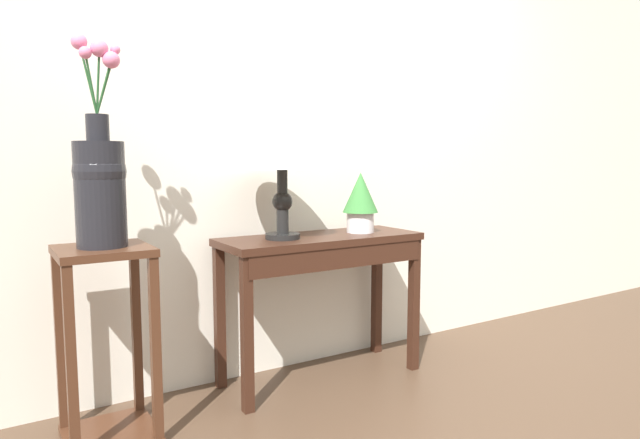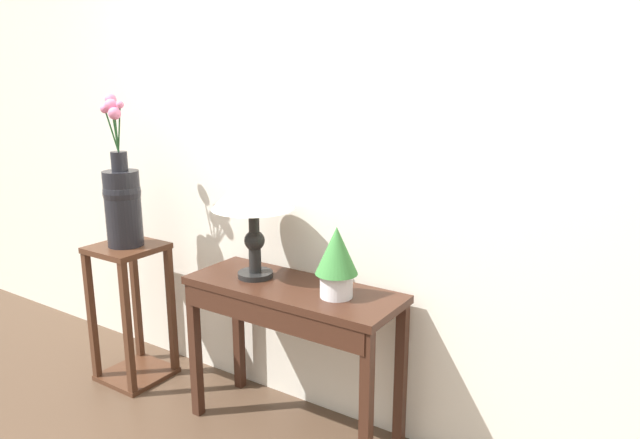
# 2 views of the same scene
# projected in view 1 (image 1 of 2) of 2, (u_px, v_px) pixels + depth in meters

# --- Properties ---
(back_wall_with_art) EXTENTS (9.00, 0.10, 2.80)m
(back_wall_with_art) POSITION_uv_depth(u_px,v_px,m) (316.00, 102.00, 2.95)
(back_wall_with_art) COLOR silver
(back_wall_with_art) RESTS_ON ground
(console_table) EXTENTS (1.01, 0.38, 0.73)m
(console_table) POSITION_uv_depth(u_px,v_px,m) (323.00, 260.00, 2.71)
(console_table) COLOR #381E14
(console_table) RESTS_ON ground
(table_lamp) EXTENTS (0.38, 0.38, 0.52)m
(table_lamp) POSITION_uv_depth(u_px,v_px,m) (282.00, 153.00, 2.56)
(table_lamp) COLOR black
(table_lamp) RESTS_ON console_table
(potted_plant_on_console) EXTENTS (0.18, 0.18, 0.31)m
(potted_plant_on_console) POSITION_uv_depth(u_px,v_px,m) (360.00, 199.00, 2.81)
(potted_plant_on_console) COLOR silver
(potted_plant_on_console) RESTS_ON console_table
(pedestal_stand_left) EXTENTS (0.34, 0.34, 0.77)m
(pedestal_stand_left) POSITION_uv_depth(u_px,v_px,m) (107.00, 345.00, 2.14)
(pedestal_stand_left) COLOR #472819
(pedestal_stand_left) RESTS_ON ground
(flower_vase_tall) EXTENTS (0.19, 0.19, 0.78)m
(flower_vase_tall) POSITION_uv_depth(u_px,v_px,m) (100.00, 180.00, 2.07)
(flower_vase_tall) COLOR black
(flower_vase_tall) RESTS_ON pedestal_stand_left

